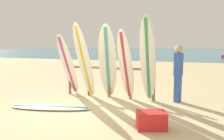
# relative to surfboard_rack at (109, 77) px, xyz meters

# --- Properties ---
(ground_plane) EXTENTS (120.00, 120.00, 0.00)m
(ground_plane) POSITION_rel_surfboard_rack_xyz_m (-0.20, -1.64, -0.68)
(ground_plane) COLOR #CCB784
(ocean_water) EXTENTS (120.00, 80.00, 0.01)m
(ocean_water) POSITION_rel_surfboard_rack_xyz_m (-0.20, 56.36, -0.68)
(ocean_water) COLOR teal
(ocean_water) RESTS_ON ground
(surfboard_rack) EXTENTS (3.05, 0.09, 1.12)m
(surfboard_rack) POSITION_rel_surfboard_rack_xyz_m (0.00, 0.00, 0.00)
(surfboard_rack) COLOR olive
(surfboard_rack) RESTS_ON ground
(surfboard_leaning_far_left) EXTENTS (0.55, 1.02, 2.06)m
(surfboard_leaning_far_left) POSITION_rel_surfboard_rack_xyz_m (-1.36, -0.28, 0.35)
(surfboard_leaning_far_left) COLOR white
(surfboard_leaning_far_left) RESTS_ON ground
(surfboard_leaning_left) EXTENTS (0.63, 0.99, 2.40)m
(surfboard_leaning_left) POSITION_rel_surfboard_rack_xyz_m (-0.67, -0.44, 0.52)
(surfboard_leaning_left) COLOR white
(surfboard_leaning_left) RESTS_ON ground
(surfboard_leaning_center_left) EXTENTS (0.72, 0.96, 2.36)m
(surfboard_leaning_center_left) POSITION_rel_surfboard_rack_xyz_m (0.05, -0.26, 0.50)
(surfboard_leaning_center_left) COLOR white
(surfboard_leaning_center_left) RESTS_ON ground
(surfboard_leaning_center) EXTENTS (0.60, 0.80, 2.19)m
(surfboard_leaning_center) POSITION_rel_surfboard_rack_xyz_m (0.66, -0.29, 0.41)
(surfboard_leaning_center) COLOR white
(surfboard_leaning_center) RESTS_ON ground
(surfboard_leaning_center_right) EXTENTS (0.52, 0.77, 2.57)m
(surfboard_leaning_center_right) POSITION_rel_surfboard_rack_xyz_m (1.33, -0.31, 0.61)
(surfboard_leaning_center_right) COLOR white
(surfboard_leaning_center_right) RESTS_ON ground
(surfboard_lying_on_sand) EXTENTS (2.31, 1.04, 0.08)m
(surfboard_lying_on_sand) POSITION_rel_surfboard_rack_xyz_m (-1.03, -1.79, -0.65)
(surfboard_lying_on_sand) COLOR beige
(surfboard_lying_on_sand) RESTS_ON ground
(beachgoer_standing) EXTENTS (0.27, 0.32, 1.72)m
(beachgoer_standing) POSITION_rel_surfboard_rack_xyz_m (2.18, 0.11, 0.26)
(beachgoer_standing) COLOR #3359B2
(beachgoer_standing) RESTS_ON ground
(cooler_box) EXTENTS (0.70, 0.58, 0.36)m
(cooler_box) POSITION_rel_surfboard_rack_xyz_m (1.80, -2.32, -0.50)
(cooler_box) COLOR red
(cooler_box) RESTS_ON ground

